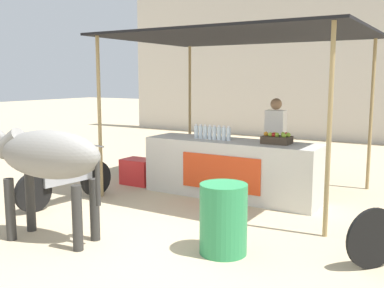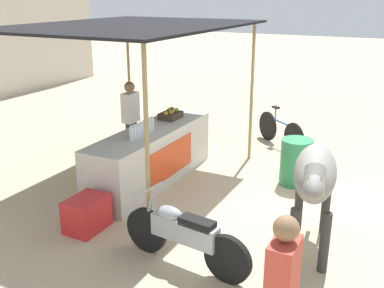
{
  "view_description": "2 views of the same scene",
  "coord_description": "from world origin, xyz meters",
  "px_view_note": "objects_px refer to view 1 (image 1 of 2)",
  "views": [
    {
      "loc": [
        3.29,
        -4.51,
        2.0
      ],
      "look_at": [
        0.13,
        0.69,
        1.1
      ],
      "focal_mm": 42.0,
      "sensor_mm": 36.0,
      "label": 1
    },
    {
      "loc": [
        -6.29,
        -1.81,
        3.2
      ],
      "look_at": [
        0.21,
        1.51,
        0.74
      ],
      "focal_mm": 42.0,
      "sensor_mm": 36.0,
      "label": 2
    }
  ],
  "objects_px": {
    "fruit_crate": "(277,139)",
    "stall_counter": "(231,169)",
    "vendor_behind_counter": "(275,144)",
    "cooler_box": "(139,172)",
    "motorcycle_parked": "(68,177)",
    "cow": "(46,158)",
    "water_barrel": "(223,219)"
  },
  "relations": [
    {
      "from": "fruit_crate",
      "to": "stall_counter",
      "type": "bearing_deg",
      "value": -176.22
    },
    {
      "from": "vendor_behind_counter",
      "to": "cooler_box",
      "type": "bearing_deg",
      "value": -160.4
    },
    {
      "from": "cooler_box",
      "to": "motorcycle_parked",
      "type": "xyz_separation_m",
      "value": [
        -0.16,
        -1.63,
        0.19
      ]
    },
    {
      "from": "cow",
      "to": "motorcycle_parked",
      "type": "xyz_separation_m",
      "value": [
        -1.03,
        1.3,
        -0.6
      ]
    },
    {
      "from": "cooler_box",
      "to": "motorcycle_parked",
      "type": "distance_m",
      "value": 1.65
    },
    {
      "from": "cow",
      "to": "motorcycle_parked",
      "type": "relative_size",
      "value": 1.03
    },
    {
      "from": "cooler_box",
      "to": "water_barrel",
      "type": "height_order",
      "value": "water_barrel"
    },
    {
      "from": "stall_counter",
      "to": "water_barrel",
      "type": "height_order",
      "value": "stall_counter"
    },
    {
      "from": "stall_counter",
      "to": "cooler_box",
      "type": "distance_m",
      "value": 1.92
    },
    {
      "from": "cow",
      "to": "motorcycle_parked",
      "type": "bearing_deg",
      "value": 128.46
    },
    {
      "from": "cow",
      "to": "fruit_crate",
      "type": "bearing_deg",
      "value": 59.61
    },
    {
      "from": "stall_counter",
      "to": "fruit_crate",
      "type": "distance_m",
      "value": 0.96
    },
    {
      "from": "vendor_behind_counter",
      "to": "motorcycle_parked",
      "type": "xyz_separation_m",
      "value": [
        -2.55,
        -2.48,
        -0.42
      ]
    },
    {
      "from": "fruit_crate",
      "to": "cooler_box",
      "type": "bearing_deg",
      "value": -176.83
    },
    {
      "from": "water_barrel",
      "to": "cooler_box",
      "type": "bearing_deg",
      "value": 143.13
    },
    {
      "from": "fruit_crate",
      "to": "cooler_box",
      "type": "height_order",
      "value": "fruit_crate"
    },
    {
      "from": "fruit_crate",
      "to": "motorcycle_parked",
      "type": "distance_m",
      "value": 3.41
    },
    {
      "from": "fruit_crate",
      "to": "water_barrel",
      "type": "xyz_separation_m",
      "value": [
        0.26,
        -2.35,
        -0.63
      ]
    },
    {
      "from": "fruit_crate",
      "to": "cow",
      "type": "height_order",
      "value": "cow"
    },
    {
      "from": "vendor_behind_counter",
      "to": "stall_counter",
      "type": "bearing_deg",
      "value": -122.68
    },
    {
      "from": "stall_counter",
      "to": "motorcycle_parked",
      "type": "bearing_deg",
      "value": -140.04
    },
    {
      "from": "stall_counter",
      "to": "vendor_behind_counter",
      "type": "relative_size",
      "value": 1.82
    },
    {
      "from": "fruit_crate",
      "to": "vendor_behind_counter",
      "type": "bearing_deg",
      "value": 112.74
    },
    {
      "from": "cow",
      "to": "water_barrel",
      "type": "bearing_deg",
      "value": 19.44
    },
    {
      "from": "cooler_box",
      "to": "cow",
      "type": "relative_size",
      "value": 0.32
    },
    {
      "from": "stall_counter",
      "to": "cooler_box",
      "type": "relative_size",
      "value": 5.0
    },
    {
      "from": "cow",
      "to": "stall_counter",
      "type": "bearing_deg",
      "value": 71.22
    },
    {
      "from": "vendor_behind_counter",
      "to": "motorcycle_parked",
      "type": "bearing_deg",
      "value": -135.74
    },
    {
      "from": "motorcycle_parked",
      "to": "water_barrel",
      "type": "bearing_deg",
      "value": -10.46
    },
    {
      "from": "fruit_crate",
      "to": "cooler_box",
      "type": "distance_m",
      "value": 2.8
    },
    {
      "from": "fruit_crate",
      "to": "motorcycle_parked",
      "type": "xyz_separation_m",
      "value": [
        -2.84,
        -1.78,
        -0.61
      ]
    },
    {
      "from": "vendor_behind_counter",
      "to": "cooler_box",
      "type": "xyz_separation_m",
      "value": [
        -2.39,
        -0.85,
        -0.61
      ]
    }
  ]
}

